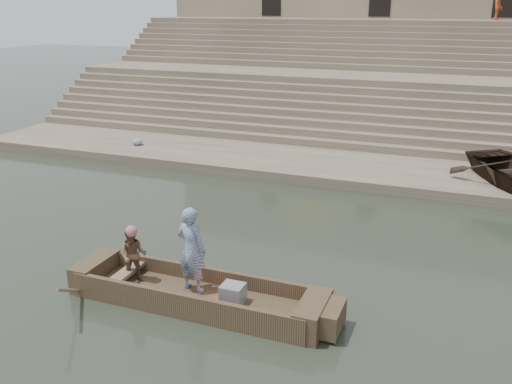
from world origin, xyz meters
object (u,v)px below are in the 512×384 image
Objects in this scene: main_rowboat at (196,299)px; standing_man at (192,249)px; rowing_man at (133,255)px; television at (232,294)px; pedestrian at (499,5)px.

standing_man is at bearing 131.26° from main_rowboat.
rowing_man reaches higher than television.
standing_man is 25.87m from pedestrian.
standing_man is (-0.16, 0.18, 1.06)m from main_rowboat.
television is (2.39, -0.06, -0.43)m from rowing_man.
main_rowboat is at bearing -179.58° from pedestrian.
television reaches higher than main_rowboat.
pedestrian reaches higher than television.
television is (0.84, 0.00, 0.31)m from main_rowboat.
standing_man is 1.18× the size of pedestrian.
main_rowboat is 3.99× the size of rowing_man.
standing_man is 4.11× the size of television.
main_rowboat is 1.71m from rowing_man.
pedestrian is (7.35, 24.83, 5.16)m from rowing_man.
rowing_man is (-1.39, -0.12, -0.32)m from standing_man.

